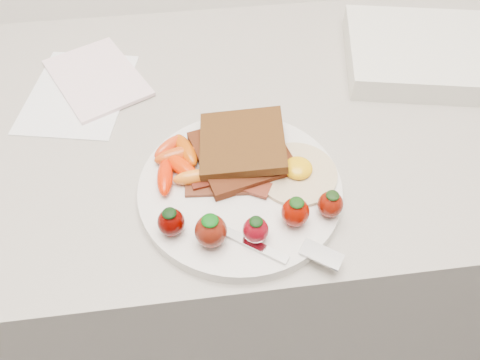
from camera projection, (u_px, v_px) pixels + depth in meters
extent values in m
cube|color=gray|center=(226.00, 258.00, 1.08)|extent=(2.00, 0.60, 0.90)
cylinder|color=silver|center=(240.00, 189.00, 0.62)|extent=(0.27, 0.27, 0.02)
cube|color=#3E1305|center=(242.00, 154.00, 0.64)|extent=(0.15, 0.15, 0.01)
cube|color=#361409|center=(242.00, 142.00, 0.64)|extent=(0.13, 0.13, 0.03)
cylinder|color=white|center=(296.00, 174.00, 0.63)|extent=(0.11, 0.11, 0.01)
ellipsoid|color=#EAA709|center=(298.00, 168.00, 0.62)|extent=(0.04, 0.04, 0.02)
cube|color=#48160C|center=(223.00, 188.00, 0.61)|extent=(0.10, 0.03, 0.00)
cube|color=#451010|center=(234.00, 181.00, 0.62)|extent=(0.10, 0.07, 0.00)
cube|color=black|center=(227.00, 175.00, 0.62)|extent=(0.10, 0.04, 0.00)
ellipsoid|color=#C6440E|center=(175.00, 155.00, 0.64)|extent=(0.06, 0.03, 0.02)
ellipsoid|color=red|center=(183.00, 168.00, 0.62)|extent=(0.06, 0.07, 0.02)
ellipsoid|color=red|center=(165.00, 177.00, 0.61)|extent=(0.02, 0.06, 0.02)
ellipsoid|color=#BB4703|center=(186.00, 150.00, 0.64)|extent=(0.04, 0.07, 0.02)
ellipsoid|color=red|center=(169.00, 147.00, 0.65)|extent=(0.05, 0.05, 0.02)
ellipsoid|color=orange|center=(194.00, 177.00, 0.61)|extent=(0.06, 0.02, 0.02)
ellipsoid|color=#480200|center=(171.00, 222.00, 0.56)|extent=(0.03, 0.03, 0.04)
ellipsoid|color=black|center=(169.00, 213.00, 0.54)|extent=(0.02, 0.02, 0.01)
ellipsoid|color=#5D150A|center=(211.00, 231.00, 0.55)|extent=(0.04, 0.04, 0.04)
ellipsoid|color=#07480A|center=(210.00, 221.00, 0.53)|extent=(0.02, 0.02, 0.01)
ellipsoid|color=maroon|center=(256.00, 230.00, 0.55)|extent=(0.03, 0.03, 0.04)
ellipsoid|color=black|center=(256.00, 222.00, 0.54)|extent=(0.02, 0.02, 0.01)
ellipsoid|color=#740A00|center=(295.00, 212.00, 0.57)|extent=(0.03, 0.03, 0.04)
ellipsoid|color=#0F350B|center=(297.00, 203.00, 0.55)|extent=(0.02, 0.02, 0.01)
ellipsoid|color=#680F04|center=(330.00, 204.00, 0.58)|extent=(0.03, 0.03, 0.04)
ellipsoid|color=black|center=(333.00, 195.00, 0.56)|extent=(0.02, 0.02, 0.01)
cube|color=silver|center=(243.00, 239.00, 0.56)|extent=(0.10, 0.08, 0.00)
cube|color=silver|center=(322.00, 254.00, 0.55)|extent=(0.05, 0.05, 0.00)
cube|color=white|center=(79.00, 93.00, 0.76)|extent=(0.19, 0.23, 0.00)
cube|color=silver|center=(97.00, 78.00, 0.78)|extent=(0.19, 0.22, 0.01)
cube|color=silver|center=(428.00, 53.00, 0.79)|extent=(0.31, 0.27, 0.04)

